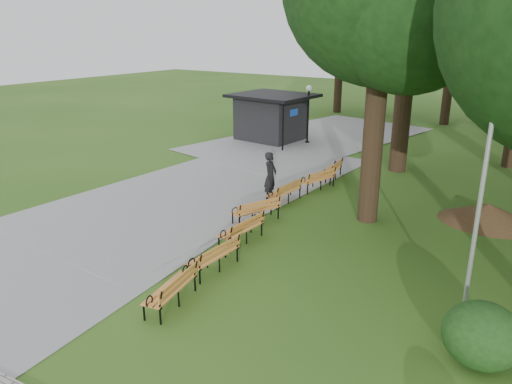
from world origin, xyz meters
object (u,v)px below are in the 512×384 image
Objects in this scene: lamp_post at (309,102)px; bench_5 at (317,179)px; bench_2 at (241,229)px; bench_6 at (331,170)px; dirt_mound at (488,213)px; metal_pole at (481,197)px; kiosk at (270,117)px; bench_0 at (170,289)px; bench_4 at (284,192)px; person at (270,176)px; bench_1 at (213,256)px; bench_3 at (256,210)px.

lamp_post reaches higher than bench_5.
bench_2 is 7.83m from bench_6.
dirt_mound is 0.45× the size of metal_pole.
kiosk is 19.20m from bench_0.
metal_pole is 9.50m from bench_4.
person is 6.34m from bench_1.
bench_1 is 9.84m from bench_6.
lamp_post is (2.34, 0.45, 1.01)m from kiosk.
bench_0 is at bearing 9.38° from bench_1.
bench_2 is at bearing 178.68° from bench_0.
bench_6 is (-1.15, 9.78, 0.00)m from bench_1.
kiosk is 2.36× the size of bench_2.
lamp_post is at bearing 11.83° from person.
bench_1 is at bearing -170.64° from person.
person is 2.45m from bench_5.
dirt_mound is at bearing -33.84° from lamp_post.
bench_3 is (-7.49, 2.60, -2.66)m from metal_pole.
kiosk is 8.81m from bench_6.
bench_2 is (-6.88, 0.87, -2.66)m from metal_pole.
lamp_post is 10.86m from bench_4.
lamp_post is at bearing 129.34° from metal_pole.
bench_2 and bench_3 have the same top height.
bench_0 and bench_5 have the same top height.
bench_2 is (1.49, -4.04, -0.52)m from person.
bench_6 is (-7.55, 8.67, -2.66)m from metal_pole.
kiosk is at bearing 24.09° from person.
bench_6 is at bearing 174.73° from bench_0.
bench_2 is (-0.77, 3.99, 0.00)m from bench_0.
kiosk is 17.26m from bench_1.
metal_pole is 3.26× the size of bench_3.
bench_2 is at bearing -165.67° from bench_1.
bench_4 is (-6.98, -2.22, 0.09)m from dirt_mound.
bench_0 is 4.07m from bench_2.
lamp_post is at bearing -153.16° from bench_4.
bench_2 is 4.09m from bench_4.
dirt_mound is 1.46× the size of bench_3.
bench_0 and bench_1 have the same top height.
bench_5 and bench_6 have the same top height.
bench_5 is (-7.44, 7.11, -2.66)m from metal_pole.
bench_1 and bench_6 have the same top height.
metal_pole is 3.26× the size of bench_1.
bench_5 is (0.05, 4.51, 0.00)m from bench_3.
kiosk is at bearing -151.68° from bench_1.
bench_4 and bench_6 have the same top height.
bench_2 is 1.00× the size of bench_5.
bench_2 is at bearing -4.61° from bench_6.
person is 10.50m from lamp_post.
bench_5 is at bearing 176.01° from bench_4.
bench_4 is at bearing 147.75° from metal_pole.
bench_2 is (-0.47, 1.97, 0.00)m from bench_1.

